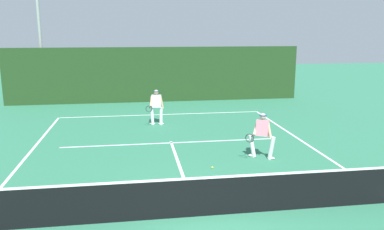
{
  "coord_description": "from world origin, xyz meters",
  "views": [
    {
      "loc": [
        -1.39,
        -8.35,
        4.3
      ],
      "look_at": [
        0.88,
        6.6,
        1.0
      ],
      "focal_mm": 36.41,
      "sensor_mm": 36.0,
      "label": 1
    }
  ],
  "objects": [
    {
      "name": "tennis_ball",
      "position": [
        1.01,
        3.13,
        0.03
      ],
      "size": [
        0.07,
        0.07,
        0.07
      ],
      "primitive_type": "sphere",
      "color": "#D1E033",
      "rests_on": "ground_plane"
    },
    {
      "name": "tennis_net",
      "position": [
        0.0,
        0.0,
        0.5
      ],
      "size": [
        11.29,
        0.09,
        1.09
      ],
      "color": "#1E4723",
      "rests_on": "ground_plane"
    },
    {
      "name": "player_far",
      "position": [
        -0.38,
        9.29,
        0.9
      ],
      "size": [
        0.86,
        0.9,
        1.64
      ],
      "rotation": [
        0.0,
        0.0,
        3.0
      ],
      "color": "silver",
      "rests_on": "ground_plane"
    },
    {
      "name": "back_fence_windscreen",
      "position": [
        0.0,
        15.28,
        1.66
      ],
      "size": [
        17.75,
        0.12,
        3.32
      ],
      "primitive_type": "cube",
      "color": "#1F3D1B",
      "rests_on": "ground_plane"
    },
    {
      "name": "court_line_service",
      "position": [
        0.0,
        6.2,
        0.0
      ],
      "size": [
        8.4,
        0.1,
        0.01
      ],
      "primitive_type": "cube",
      "color": "white",
      "rests_on": "ground_plane"
    },
    {
      "name": "court_line_centre",
      "position": [
        0.0,
        3.2,
        0.0
      ],
      "size": [
        0.1,
        6.4,
        0.01
      ],
      "primitive_type": "cube",
      "color": "white",
      "rests_on": "ground_plane"
    },
    {
      "name": "player_near",
      "position": [
        2.87,
        3.89,
        0.87
      ],
      "size": [
        1.1,
        0.81,
        1.58
      ],
      "rotation": [
        0.0,
        0.0,
        2.58
      ],
      "color": "silver",
      "rests_on": "ground_plane"
    },
    {
      "name": "court_line_baseline_far",
      "position": [
        0.0,
        11.47,
        0.0
      ],
      "size": [
        10.31,
        0.1,
        0.01
      ],
      "primitive_type": "cube",
      "color": "white",
      "rests_on": "ground_plane"
    },
    {
      "name": "light_pole",
      "position": [
        -6.84,
        16.51,
        5.22
      ],
      "size": [
        0.55,
        0.44,
        8.68
      ],
      "color": "#9EA39E",
      "rests_on": "ground_plane"
    },
    {
      "name": "ground_plane",
      "position": [
        0.0,
        0.0,
        0.0
      ],
      "size": [
        80.0,
        80.0,
        0.0
      ],
      "primitive_type": "plane",
      "color": "#2F7555"
    }
  ]
}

